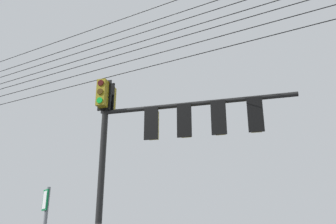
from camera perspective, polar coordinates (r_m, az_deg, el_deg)
The scene contains 2 objects.
signal_mast_assembly at distance 10.99m, azimuth -2.26°, elevation -3.32°, with size 3.26×5.65×7.00m.
overhead_wire_span at distance 12.10m, azimuth -4.84°, elevation 11.04°, with size 5.43×26.09×2.78m.
Camera 1 is at (6.34, 8.94, 2.05)m, focal length 38.46 mm.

